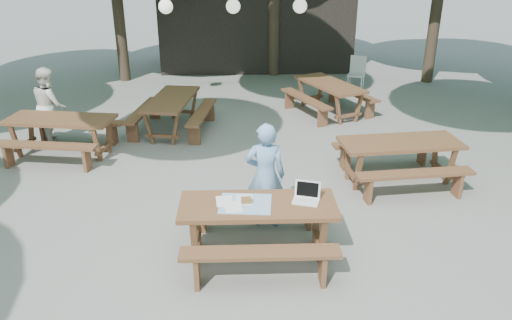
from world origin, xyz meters
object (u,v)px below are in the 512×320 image
at_px(woman, 265,176).
at_px(plastic_chair, 356,80).
at_px(second_person, 50,105).
at_px(picnic_table_nw, 63,136).
at_px(main_picnic_table, 258,228).

height_order(woman, plastic_chair, woman).
bearing_deg(second_person, picnic_table_nw, -179.59).
xyz_separation_m(main_picnic_table, woman, (0.13, 0.77, 0.39)).
bearing_deg(second_person, woman, -159.15).
relative_size(main_picnic_table, woman, 1.28).
bearing_deg(plastic_chair, picnic_table_nw, -123.39).
distance_m(picnic_table_nw, second_person, 0.97).
height_order(second_person, plastic_chair, second_person).
bearing_deg(main_picnic_table, picnic_table_nw, 135.84).
bearing_deg(woman, main_picnic_table, 83.50).
distance_m(main_picnic_table, plastic_chair, 8.64).
height_order(main_picnic_table, second_person, second_person).
bearing_deg(woman, plastic_chair, -108.58).
distance_m(main_picnic_table, picnic_table_nw, 5.04).
relative_size(main_picnic_table, picnic_table_nw, 0.95).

